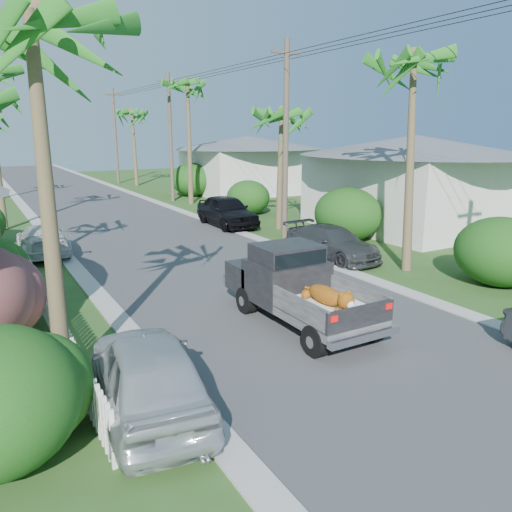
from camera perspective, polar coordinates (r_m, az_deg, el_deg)
ground at (r=11.27m, az=16.02°, el=-12.97°), size 120.00×120.00×0.00m
road at (r=33.06m, az=-16.72°, el=4.78°), size 8.00×100.00×0.02m
curb_left at (r=32.36m, az=-24.13°, el=3.99°), size 0.60×100.00×0.06m
curb_right at (r=34.28m, az=-9.70°, el=5.52°), size 0.60×100.00×0.06m
pickup_truck at (r=13.52m, az=4.18°, el=-3.21°), size 1.98×5.12×2.06m
parked_car_rm at (r=20.29m, az=8.67°, el=1.48°), size 2.21×4.62×1.30m
parked_car_rf at (r=27.09m, az=-3.34°, el=5.15°), size 2.10×4.89×1.65m
parked_car_ln at (r=9.53m, az=-12.25°, el=-12.90°), size 2.35×4.61×1.50m
parked_car_lf at (r=22.48m, az=-23.19°, el=1.70°), size 1.83×4.42×1.28m
palm_l_a at (r=10.08m, az=-24.61°, el=23.83°), size 4.40×4.40×8.20m
palm_r_a at (r=18.94m, az=18.03°, el=20.73°), size 4.40×4.40×8.70m
palm_r_b at (r=25.96m, az=2.86°, el=16.13°), size 4.40×4.40×7.20m
palm_r_c at (r=35.67m, az=-7.85°, el=18.94°), size 4.40×4.40×9.40m
palm_r_d at (r=48.88m, az=-13.96°, el=15.71°), size 4.40×4.40×8.00m
shrub_r_a at (r=18.37m, az=26.20°, el=0.45°), size 2.80×3.08×2.30m
shrub_r_b at (r=23.75m, az=10.42°, el=4.72°), size 3.00×3.30×2.50m
shrub_r_c at (r=30.95m, az=-0.89°, el=6.72°), size 2.60×2.86×2.10m
shrub_r_d at (r=40.10m, az=-7.32°, el=8.66°), size 3.20×3.52×2.60m
picket_fence at (r=13.20m, az=-22.04°, el=-7.03°), size 0.10×11.00×1.00m
house_right_near at (r=27.92m, az=17.42°, el=7.70°), size 8.00×9.00×4.80m
house_right_far at (r=42.21m, az=-0.99°, el=10.16°), size 9.00×8.00×4.60m
utility_pole_b at (r=23.73m, az=3.42°, el=13.05°), size 1.60×0.26×9.00m
utility_pole_c at (r=37.18m, az=-9.75°, el=13.25°), size 1.60×0.26×9.00m
utility_pole_d at (r=51.50m, az=-15.77°, el=13.12°), size 1.60×0.26×9.00m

